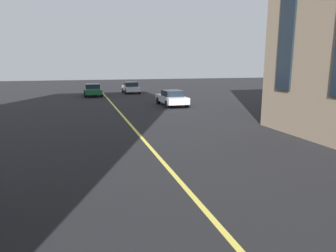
% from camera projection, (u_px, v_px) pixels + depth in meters
% --- Properties ---
extents(lane_centre_line, '(80.00, 0.16, 0.01)m').
position_uv_depth(lane_centre_line, '(143.00, 139.00, 14.52)').
color(lane_centre_line, '#D8C64C').
rests_on(lane_centre_line, ground_plane).
extents(car_green_parked_a, '(4.40, 1.95, 1.37)m').
position_uv_depth(car_green_parked_a, '(93.00, 90.00, 34.38)').
color(car_green_parked_a, '#1E6038').
rests_on(car_green_parked_a, ground_plane).
extents(car_white_far, '(4.40, 1.95, 1.37)m').
position_uv_depth(car_white_far, '(172.00, 98.00, 26.16)').
color(car_white_far, silver).
rests_on(car_white_far, ground_plane).
extents(car_white_near, '(3.90, 1.89, 1.40)m').
position_uv_depth(car_white_near, '(131.00, 88.00, 37.83)').
color(car_white_near, silver).
rests_on(car_white_near, ground_plane).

